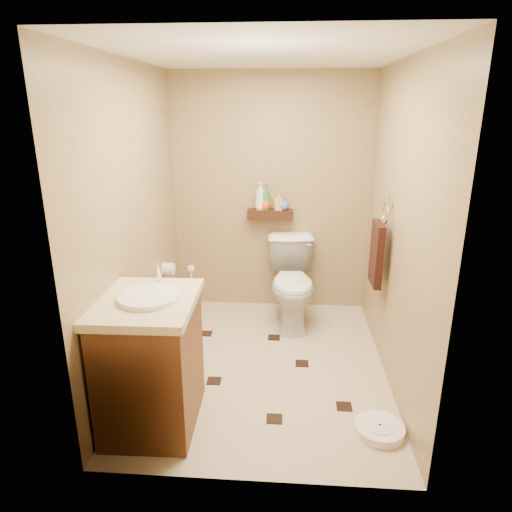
{
  "coord_description": "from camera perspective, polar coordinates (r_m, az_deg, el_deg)",
  "views": [
    {
      "loc": [
        0.18,
        -3.34,
        2.07
      ],
      "look_at": [
        -0.08,
        0.25,
        0.88
      ],
      "focal_mm": 32.0,
      "sensor_mm": 36.0,
      "label": 1
    }
  ],
  "objects": [
    {
      "name": "ground",
      "position": [
        3.94,
        0.88,
        -13.43
      ],
      "size": [
        2.5,
        2.5,
        0.0
      ],
      "primitive_type": "plane",
      "color": "#C4B190",
      "rests_on": "ground"
    },
    {
      "name": "wall_back",
      "position": [
        4.68,
        1.85,
        7.57
      ],
      "size": [
        2.0,
        0.04,
        2.4
      ],
      "primitive_type": "cube",
      "color": "#9F865B",
      "rests_on": "ground"
    },
    {
      "name": "wall_front",
      "position": [
        2.28,
        -0.81,
        -4.21
      ],
      "size": [
        2.0,
        0.04,
        2.4
      ],
      "primitive_type": "cube",
      "color": "#9F865B",
      "rests_on": "ground"
    },
    {
      "name": "wall_left",
      "position": [
        3.65,
        -14.92,
        3.89
      ],
      "size": [
        0.04,
        2.5,
        2.4
      ],
      "primitive_type": "cube",
      "color": "#9F865B",
      "rests_on": "ground"
    },
    {
      "name": "wall_right",
      "position": [
        3.55,
        17.33,
        3.26
      ],
      "size": [
        0.04,
        2.5,
        2.4
      ],
      "primitive_type": "cube",
      "color": "#9F865B",
      "rests_on": "ground"
    },
    {
      "name": "ceiling",
      "position": [
        3.36,
        1.09,
        23.92
      ],
      "size": [
        2.0,
        2.5,
        0.02
      ],
      "primitive_type": "cube",
      "color": "silver",
      "rests_on": "wall_back"
    },
    {
      "name": "wall_shelf",
      "position": [
        4.64,
        1.78,
        5.2
      ],
      "size": [
        0.46,
        0.14,
        0.1
      ],
      "primitive_type": "cube",
      "color": "#3A200F",
      "rests_on": "wall_back"
    },
    {
      "name": "floor_accents",
      "position": [
        3.87,
        1.31,
        -14.01
      ],
      "size": [
        1.3,
        1.31,
        0.01
      ],
      "color": "black",
      "rests_on": "ground"
    },
    {
      "name": "toilet",
      "position": [
        4.49,
        4.58,
        -3.39
      ],
      "size": [
        0.53,
        0.85,
        0.83
      ],
      "primitive_type": "imported",
      "rotation": [
        0.0,
        0.0,
        0.08
      ],
      "color": "white",
      "rests_on": "ground"
    },
    {
      "name": "vanity",
      "position": [
        3.17,
        -12.97,
        -12.58
      ],
      "size": [
        0.63,
        0.76,
        1.05
      ],
      "rotation": [
        0.0,
        0.0,
        0.02
      ],
      "color": "brown",
      "rests_on": "ground"
    },
    {
      "name": "bathroom_scale",
      "position": [
        3.33,
        15.18,
        -20.15
      ],
      "size": [
        0.39,
        0.39,
        0.07
      ],
      "rotation": [
        0.0,
        0.0,
        0.2
      ],
      "color": "white",
      "rests_on": "ground"
    },
    {
      "name": "toilet_brush",
      "position": [
        4.91,
        -8.0,
        -4.64
      ],
      "size": [
        0.11,
        0.11,
        0.49
      ],
      "color": "#1B686C",
      "rests_on": "ground"
    },
    {
      "name": "towel_ring",
      "position": [
        3.84,
        14.92,
        0.61
      ],
      "size": [
        0.12,
        0.3,
        0.76
      ],
      "color": "silver",
      "rests_on": "wall_right"
    },
    {
      "name": "toilet_paper",
      "position": [
        4.4,
        -10.9,
        -1.55
      ],
      "size": [
        0.12,
        0.11,
        0.12
      ],
      "color": "white",
      "rests_on": "wall_left"
    },
    {
      "name": "bottle_a",
      "position": [
        4.6,
        0.56,
        7.5
      ],
      "size": [
        0.15,
        0.15,
        0.28
      ],
      "primitive_type": "imported",
      "rotation": [
        0.0,
        0.0,
        5.56
      ],
      "color": "white",
      "rests_on": "wall_shelf"
    },
    {
      "name": "bottle_b",
      "position": [
        4.61,
        0.71,
        6.79
      ],
      "size": [
        0.1,
        0.09,
        0.16
      ],
      "primitive_type": "imported",
      "rotation": [
        0.0,
        0.0,
        5.12
      ],
      "color": "#C5D32C",
      "rests_on": "wall_shelf"
    },
    {
      "name": "bottle_c",
      "position": [
        4.61,
        1.15,
        6.74
      ],
      "size": [
        0.16,
        0.16,
        0.15
      ],
      "primitive_type": "imported",
      "rotation": [
        0.0,
        0.0,
        2.09
      ],
      "color": "#ED421B",
      "rests_on": "wall_shelf"
    },
    {
      "name": "bottle_d",
      "position": [
        4.6,
        1.17,
        7.37
      ],
      "size": [
        0.13,
        0.13,
        0.26
      ],
      "primitive_type": "imported",
      "rotation": [
        0.0,
        0.0,
        2.62
      ],
      "color": "#2E8A2F",
      "rests_on": "wall_shelf"
    },
    {
      "name": "bottle_e",
      "position": [
        4.61,
        2.85,
        6.84
      ],
      "size": [
        0.08,
        0.08,
        0.17
      ],
      "primitive_type": "imported",
      "rotation": [
        0.0,
        0.0,
        3.14
      ],
      "color": "gold",
      "rests_on": "wall_shelf"
    },
    {
      "name": "bottle_f",
      "position": [
        4.61,
        3.49,
        6.6
      ],
      "size": [
        0.15,
        0.15,
        0.14
      ],
      "primitive_type": "imported",
      "rotation": [
        0.0,
        0.0,
        5.33
      ],
      "color": "#526ACE",
      "rests_on": "wall_shelf"
    }
  ]
}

